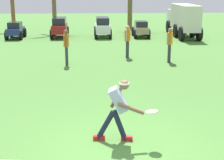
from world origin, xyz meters
The scene contains 11 objects.
ground_plane centered at (0.00, 0.00, 0.00)m, with size 80.00×80.00×0.00m, color #477A34.
frisbee_thrower centered at (-0.02, 0.44, 0.79)m, with size 1.11×0.54×1.40m.
frisbee_in_flight centered at (0.67, 0.16, 0.77)m, with size 0.37×0.37×0.06m.
teammate_near_sideline centered at (2.94, 8.62, 0.94)m, with size 0.32×0.48×1.56m.
teammate_midfield centered at (1.14, 9.79, 0.94)m, with size 0.31×0.49×1.56m.
teammate_deep centered at (-1.69, 8.28, 0.94)m, with size 0.21×0.49×1.56m.
parked_car_slot_a centered at (-5.68, 16.76, 0.56)m, with size 1.12×2.22×1.10m.
parked_car_slot_b centered at (-2.77, 17.11, 0.72)m, with size 1.18×2.42×1.34m.
parked_car_slot_c centered at (0.16, 17.10, 0.72)m, with size 1.16×2.41×1.34m.
parked_car_slot_d centered at (2.80, 16.97, 0.56)m, with size 1.13×2.22×1.10m.
box_truck centered at (5.77, 17.24, 1.23)m, with size 1.50×5.93×2.20m.
Camera 1 is at (-0.55, -6.59, 3.29)m, focal length 55.00 mm.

